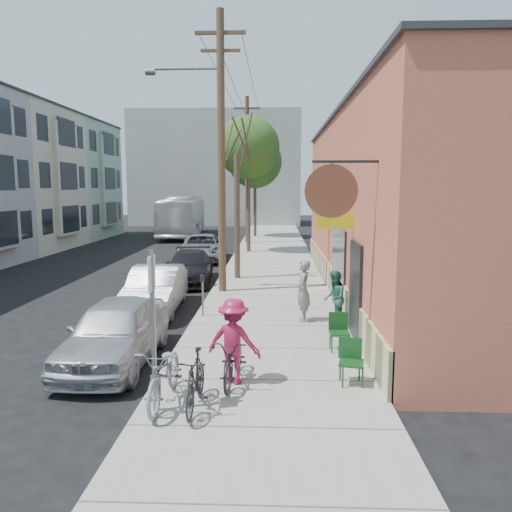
{
  "coord_description": "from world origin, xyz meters",
  "views": [
    {
      "loc": [
        4.4,
        -13.56,
        3.97
      ],
      "look_at": [
        3.71,
        4.46,
        1.5
      ],
      "focal_mm": 35.0,
      "sensor_mm": 36.0,
      "label": 1
    }
  ],
  "objects_px": {
    "car_2": "(189,267)",
    "patron_green": "(334,298)",
    "cyclist": "(234,341)",
    "patio_chair_b": "(351,362)",
    "utility_pole_near": "(220,148)",
    "car_3": "(202,247)",
    "car_0": "(115,332)",
    "car_1": "(155,289)",
    "tree_leafy_mid": "(248,147)",
    "parking_meter_far": "(225,258)",
    "parked_bike_a": "(195,381)",
    "tree_leafy_far": "(255,162)",
    "patio_chair_a": "(339,333)",
    "sign_post": "(153,316)",
    "tree_bare": "(237,217)",
    "bus": "(182,216)",
    "parked_bike_b": "(165,373)",
    "parking_meter_near": "(203,289)"
  },
  "relations": [
    {
      "from": "car_2",
      "to": "patron_green",
      "type": "bearing_deg",
      "value": -57.42
    },
    {
      "from": "cyclist",
      "to": "patio_chair_b",
      "type": "bearing_deg",
      "value": -162.5
    },
    {
      "from": "patron_green",
      "to": "cyclist",
      "type": "xyz_separation_m",
      "value": [
        -2.46,
        -4.24,
        0.08
      ]
    },
    {
      "from": "utility_pole_near",
      "to": "car_3",
      "type": "xyz_separation_m",
      "value": [
        -2.01,
        8.91,
        -4.69
      ]
    },
    {
      "from": "car_0",
      "to": "car_1",
      "type": "height_order",
      "value": "car_0"
    },
    {
      "from": "tree_leafy_mid",
      "to": "patio_chair_b",
      "type": "distance_m",
      "value": 21.58
    },
    {
      "from": "parking_meter_far",
      "to": "parked_bike_a",
      "type": "xyz_separation_m",
      "value": [
        0.79,
        -13.02,
        -0.33
      ]
    },
    {
      "from": "tree_leafy_far",
      "to": "patio_chair_a",
      "type": "height_order",
      "value": "tree_leafy_far"
    },
    {
      "from": "patron_green",
      "to": "cyclist",
      "type": "bearing_deg",
      "value": -22.48
    },
    {
      "from": "patron_green",
      "to": "sign_post",
      "type": "bearing_deg",
      "value": -26.18
    },
    {
      "from": "utility_pole_near",
      "to": "cyclist",
      "type": "relative_size",
      "value": 5.91
    },
    {
      "from": "car_0",
      "to": "tree_bare",
      "type": "bearing_deg",
      "value": 79.24
    },
    {
      "from": "parking_meter_far",
      "to": "patio_chair_a",
      "type": "xyz_separation_m",
      "value": [
        3.67,
        -9.8,
        -0.39
      ]
    },
    {
      "from": "car_2",
      "to": "bus",
      "type": "xyz_separation_m",
      "value": [
        -4.09,
        20.49,
        0.99
      ]
    },
    {
      "from": "utility_pole_near",
      "to": "tree_leafy_far",
      "type": "relative_size",
      "value": 1.25
    },
    {
      "from": "car_1",
      "to": "car_2",
      "type": "bearing_deg",
      "value": 84.55
    },
    {
      "from": "parked_bike_b",
      "to": "car_1",
      "type": "bearing_deg",
      "value": 106.52
    },
    {
      "from": "patron_green",
      "to": "car_1",
      "type": "xyz_separation_m",
      "value": [
        -5.51,
        2.0,
        -0.2
      ]
    },
    {
      "from": "patio_chair_a",
      "to": "cyclist",
      "type": "xyz_separation_m",
      "value": [
        -2.32,
        -2.02,
        0.41
      ]
    },
    {
      "from": "car_1",
      "to": "parked_bike_b",
      "type": "bearing_deg",
      "value": -77.8
    },
    {
      "from": "car_3",
      "to": "bus",
      "type": "distance_m",
      "value": 14.46
    },
    {
      "from": "tree_leafy_far",
      "to": "patio_chair_b",
      "type": "height_order",
      "value": "tree_leafy_far"
    },
    {
      "from": "sign_post",
      "to": "parked_bike_a",
      "type": "xyz_separation_m",
      "value": [
        0.69,
        0.1,
        -1.18
      ]
    },
    {
      "from": "tree_leafy_mid",
      "to": "patio_chair_a",
      "type": "distance_m",
      "value": 19.67
    },
    {
      "from": "patio_chair_a",
      "to": "parked_bike_a",
      "type": "height_order",
      "value": "parked_bike_a"
    },
    {
      "from": "car_3",
      "to": "patron_green",
      "type": "bearing_deg",
      "value": -70.7
    },
    {
      "from": "sign_post",
      "to": "parking_meter_near",
      "type": "bearing_deg",
      "value": 90.89
    },
    {
      "from": "tree_bare",
      "to": "car_2",
      "type": "relative_size",
      "value": 1.14
    },
    {
      "from": "patio_chair_b",
      "to": "tree_bare",
      "type": "bearing_deg",
      "value": 119.09
    },
    {
      "from": "car_1",
      "to": "parked_bike_a",
      "type": "bearing_deg",
      "value": -74.11
    },
    {
      "from": "patron_green",
      "to": "parked_bike_b",
      "type": "relative_size",
      "value": 0.75
    },
    {
      "from": "parking_meter_near",
      "to": "tree_bare",
      "type": "xyz_separation_m",
      "value": [
        0.55,
        6.44,
        1.76
      ]
    },
    {
      "from": "tree_bare",
      "to": "patron_green",
      "type": "xyz_separation_m",
      "value": [
        3.26,
        -7.3,
        -1.82
      ]
    },
    {
      "from": "patron_green",
      "to": "car_0",
      "type": "bearing_deg",
      "value": -53.85
    },
    {
      "from": "utility_pole_near",
      "to": "tree_leafy_mid",
      "type": "xyz_separation_m",
      "value": [
        0.41,
        11.73,
        0.93
      ]
    },
    {
      "from": "cyclist",
      "to": "car_1",
      "type": "xyz_separation_m",
      "value": [
        -3.05,
        6.24,
        -0.28
      ]
    },
    {
      "from": "parking_meter_far",
      "to": "sign_post",
      "type": "bearing_deg",
      "value": -89.56
    },
    {
      "from": "car_2",
      "to": "car_3",
      "type": "bearing_deg",
      "value": 89.21
    },
    {
      "from": "tree_bare",
      "to": "car_0",
      "type": "xyz_separation_m",
      "value": [
        -2.0,
        -10.17,
        -2.0
      ]
    },
    {
      "from": "patron_green",
      "to": "tree_leafy_far",
      "type": "bearing_deg",
      "value": -165.27
    },
    {
      "from": "cyclist",
      "to": "bus",
      "type": "height_order",
      "value": "bus"
    },
    {
      "from": "patio_chair_b",
      "to": "cyclist",
      "type": "xyz_separation_m",
      "value": [
        -2.3,
        0.0,
        0.41
      ]
    },
    {
      "from": "car_2",
      "to": "car_1",
      "type": "bearing_deg",
      "value": -97.35
    },
    {
      "from": "parking_meter_near",
      "to": "car_2",
      "type": "distance_m",
      "value": 6.29
    },
    {
      "from": "sign_post",
      "to": "parking_meter_far",
      "type": "xyz_separation_m",
      "value": [
        -0.1,
        13.13,
        -0.85
      ]
    },
    {
      "from": "tree_leafy_far",
      "to": "parked_bike_b",
      "type": "xyz_separation_m",
      "value": [
        -0.35,
        -31.27,
        -5.33
      ]
    },
    {
      "from": "patio_chair_b",
      "to": "car_0",
      "type": "relative_size",
      "value": 0.2
    },
    {
      "from": "sign_post",
      "to": "bus",
      "type": "height_order",
      "value": "bus"
    },
    {
      "from": "patio_chair_a",
      "to": "parked_bike_a",
      "type": "relative_size",
      "value": 0.53
    },
    {
      "from": "parking_meter_far",
      "to": "car_3",
      "type": "distance_m",
      "value": 6.22
    }
  ]
}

